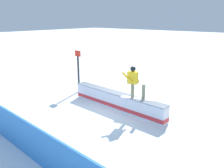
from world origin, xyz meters
TOP-DOWN VIEW (x-y plane):
  - ground_plane at (0.00, 0.00)m, footprint 120.00×120.00m
  - grind_box at (0.00, 0.00)m, footprint 5.05×0.73m
  - snowboarder at (-0.98, 0.11)m, footprint 1.45×0.75m
  - safety_fence at (0.00, 4.62)m, footprint 10.81×0.60m
  - trail_marker at (3.23, -0.62)m, footprint 0.40×0.10m

SIDE VIEW (x-z plane):
  - ground_plane at x=0.00m, z-range 0.00..0.00m
  - grind_box at x=0.00m, z-range -0.04..0.72m
  - safety_fence at x=0.00m, z-range 0.00..1.15m
  - trail_marker at x=3.23m, z-range 0.07..2.35m
  - snowboarder at x=-0.98m, z-range 0.81..2.16m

